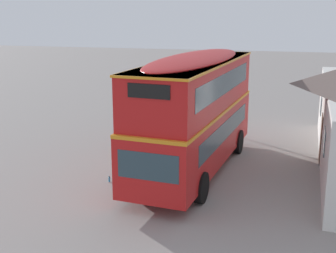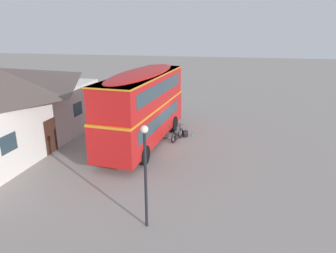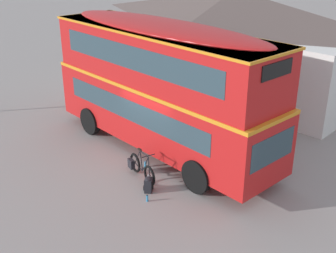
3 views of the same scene
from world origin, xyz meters
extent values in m
plane|color=gray|center=(0.00, 0.00, 0.00)|extent=(120.00, 120.00, 0.00)
cylinder|color=black|center=(2.64, 1.74, 0.55)|extent=(1.12, 0.39, 1.10)
cylinder|color=black|center=(2.41, -0.63, 0.55)|extent=(1.12, 0.39, 1.10)
cylinder|color=black|center=(-3.34, 2.34, 0.55)|extent=(1.12, 0.39, 1.10)
cylinder|color=black|center=(-3.57, -0.03, 0.55)|extent=(1.12, 0.39, 1.10)
cube|color=red|center=(-0.47, 0.86, 1.52)|extent=(9.90, 3.45, 2.10)
cube|color=orange|center=(-0.47, 0.86, 2.60)|extent=(9.92, 3.47, 0.12)
cube|color=red|center=(-0.47, 0.86, 3.58)|extent=(9.60, 3.37, 1.90)
ellipsoid|color=red|center=(-0.47, 0.86, 4.61)|extent=(9.40, 3.30, 0.36)
cube|color=#2D424C|center=(4.34, 0.38, 1.77)|extent=(0.26, 2.05, 0.90)
cube|color=black|center=(4.21, 0.39, 4.10)|extent=(0.20, 1.37, 0.44)
cube|color=#2D424C|center=(-0.79, -0.36, 1.82)|extent=(7.53, 0.79, 0.76)
cube|color=#2D424C|center=(-0.59, -0.35, 3.73)|extent=(7.92, 0.83, 0.80)
cube|color=#2D424C|center=(-0.54, 2.11, 1.82)|extent=(7.53, 0.79, 0.76)
cube|color=#2D424C|center=(-0.34, 2.06, 3.73)|extent=(7.92, 0.83, 0.80)
cube|color=orange|center=(-0.47, 0.86, 4.49)|extent=(9.71, 3.46, 0.08)
torus|color=black|center=(1.03, -1.33, 0.34)|extent=(0.67, 0.28, 0.68)
torus|color=black|center=(0.07, -1.03, 0.34)|extent=(0.67, 0.28, 0.68)
cylinder|color=#B2B2B7|center=(1.03, -1.33, 0.34)|extent=(0.08, 0.11, 0.05)
cylinder|color=#B2B2B7|center=(0.07, -1.03, 0.34)|extent=(0.08, 0.11, 0.05)
cylinder|color=black|center=(0.77, -1.25, 0.63)|extent=(0.45, 0.17, 0.72)
cylinder|color=black|center=(0.71, -1.23, 0.98)|extent=(0.55, 0.20, 0.05)
cylinder|color=black|center=(0.50, -1.17, 0.63)|extent=(0.18, 0.09, 0.70)
cylinder|color=black|center=(0.32, -1.11, 0.31)|extent=(0.52, 0.18, 0.09)
cylinder|color=black|center=(0.25, -1.09, 0.66)|extent=(0.40, 0.14, 0.65)
cylinder|color=black|center=(1.01, -1.32, 0.66)|extent=(0.10, 0.06, 0.65)
cylinder|color=black|center=(0.98, -1.31, 1.03)|extent=(0.16, 0.45, 0.03)
ellipsoid|color=black|center=(0.42, -1.14, 1.00)|extent=(0.28, 0.17, 0.06)
cube|color=black|center=(0.04, -1.19, 0.36)|extent=(0.31, 0.22, 0.32)
cylinder|color=#338CBF|center=(0.77, -1.25, 0.63)|extent=(0.07, 0.07, 0.18)
cube|color=black|center=(1.28, -1.63, 0.22)|extent=(0.37, 0.39, 0.45)
ellipsoid|color=black|center=(1.28, -1.63, 0.45)|extent=(0.35, 0.37, 0.10)
cube|color=black|center=(1.17, -1.70, 0.16)|extent=(0.16, 0.21, 0.16)
cylinder|color=black|center=(1.43, -1.63, 0.22)|extent=(0.05, 0.05, 0.36)
cylinder|color=black|center=(1.33, -1.49, 0.22)|extent=(0.05, 0.05, 0.36)
cylinder|color=#338CBF|center=(1.64, -2.06, 0.10)|extent=(0.07, 0.07, 0.20)
cylinder|color=black|center=(1.64, -2.06, 0.21)|extent=(0.04, 0.04, 0.03)
cube|color=silver|center=(-2.88, 8.94, 1.70)|extent=(13.75, 6.53, 3.40)
pyramid|color=brown|center=(-2.88, 8.94, 4.22)|extent=(14.16, 6.94, 1.64)
cube|color=#3D2319|center=(-3.00, 5.93, 1.05)|extent=(1.10, 0.08, 2.10)
cube|color=#2D424C|center=(-6.38, 6.06, 1.87)|extent=(1.10, 0.08, 0.90)
cube|color=#2D424C|center=(0.38, 5.80, 1.87)|extent=(1.10, 0.08, 0.90)
camera|label=1|loc=(16.95, 4.40, 6.42)|focal=48.38mm
camera|label=2|loc=(-18.69, -4.35, 7.35)|focal=32.95mm
camera|label=3|loc=(9.43, -9.81, 7.28)|focal=45.60mm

